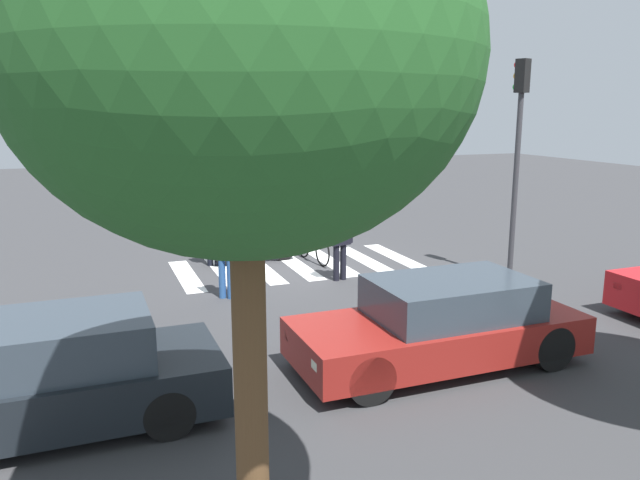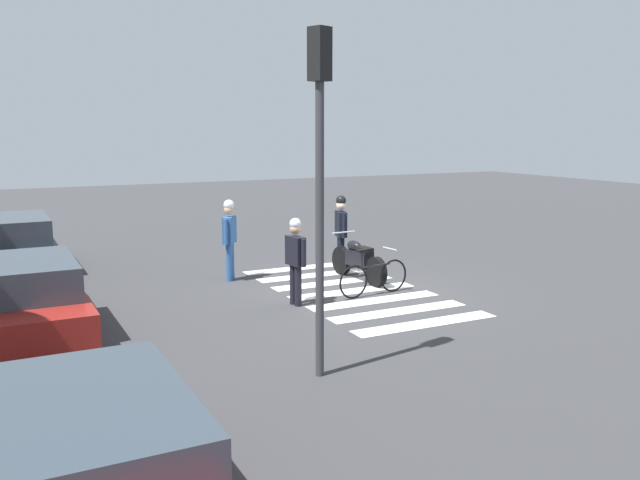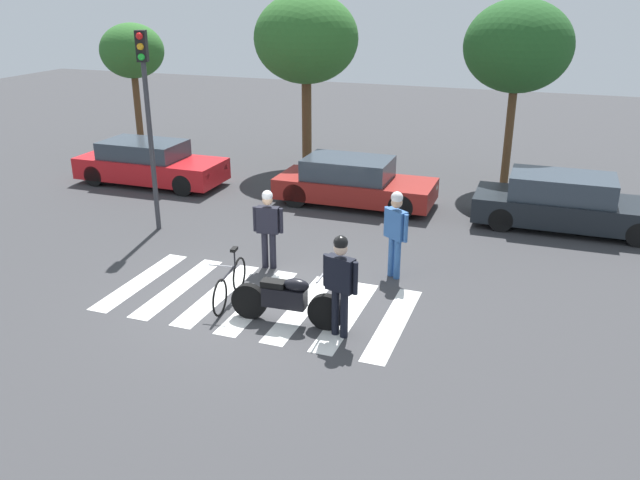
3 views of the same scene
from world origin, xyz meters
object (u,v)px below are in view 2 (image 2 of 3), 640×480
at_px(officer_by_motorcycle, 295,255).
at_px(car_maroon_wagon, 27,297).
at_px(leaning_bicycle, 374,277).
at_px(car_black_suv, 15,245).
at_px(traffic_light_pole, 320,151).
at_px(officer_on_foot, 341,227).
at_px(pedestrian_bystander, 230,233).
at_px(police_motorcycle, 358,260).
at_px(car_red_convertible, 94,465).

relative_size(officer_by_motorcycle, car_maroon_wagon, 0.40).
bearing_deg(leaning_bicycle, car_black_suv, 47.80).
distance_m(car_maroon_wagon, traffic_light_pole, 5.98).
height_order(car_maroon_wagon, car_black_suv, car_black_suv).
relative_size(officer_on_foot, car_black_suv, 0.40).
height_order(officer_by_motorcycle, car_maroon_wagon, officer_by_motorcycle).
relative_size(pedestrian_bystander, car_black_suv, 0.40).
bearing_deg(pedestrian_bystander, officer_on_foot, -96.01).
bearing_deg(police_motorcycle, officer_on_foot, -5.50).
bearing_deg(officer_by_motorcycle, leaning_bicycle, -90.44).
xyz_separation_m(car_red_convertible, car_maroon_wagon, (6.51, 0.18, -0.01)).
xyz_separation_m(police_motorcycle, pedestrian_bystander, (1.33, 2.66, 0.64)).
xyz_separation_m(officer_by_motorcycle, car_red_convertible, (-6.12, 4.70, -0.37)).
distance_m(police_motorcycle, car_maroon_wagon, 7.15).
bearing_deg(police_motorcycle, car_maroon_wagon, 97.64).
bearing_deg(car_maroon_wagon, pedestrian_bystander, -62.73).
bearing_deg(pedestrian_bystander, traffic_light_pole, 172.54).
bearing_deg(police_motorcycle, leaning_bicycle, 163.24).
height_order(police_motorcycle, car_maroon_wagon, car_maroon_wagon).
height_order(police_motorcycle, car_red_convertible, car_red_convertible).
height_order(pedestrian_bystander, traffic_light_pole, traffic_light_pole).
bearing_deg(leaning_bicycle, pedestrian_bystander, 39.88).
xyz_separation_m(leaning_bicycle, car_red_convertible, (-6.11, 6.50, 0.25)).
xyz_separation_m(car_red_convertible, traffic_light_pole, (2.49, -3.43, 2.55)).
bearing_deg(car_red_convertible, police_motorcycle, -42.80).
relative_size(officer_by_motorcycle, pedestrian_bystander, 0.93).
relative_size(officer_on_foot, traffic_light_pole, 0.39).
height_order(leaning_bicycle, traffic_light_pole, traffic_light_pole).
bearing_deg(car_maroon_wagon, officer_on_foot, -74.49).
relative_size(car_red_convertible, car_maroon_wagon, 1.04).
height_order(police_motorcycle, car_black_suv, car_black_suv).
bearing_deg(officer_by_motorcycle, car_red_convertible, 142.48).
relative_size(car_red_convertible, car_black_suv, 0.98).
bearing_deg(car_black_suv, car_maroon_wagon, 179.72).
height_order(car_black_suv, traffic_light_pole, traffic_light_pole).
height_order(officer_on_foot, traffic_light_pole, traffic_light_pole).
distance_m(police_motorcycle, car_black_suv, 8.47).
relative_size(officer_on_foot, officer_by_motorcycle, 1.07).
relative_size(officer_by_motorcycle, car_black_suv, 0.38).
height_order(car_red_convertible, traffic_light_pole, traffic_light_pole).
relative_size(police_motorcycle, pedestrian_bystander, 1.14).
bearing_deg(traffic_light_pole, officer_on_foot, -30.77).
relative_size(pedestrian_bystander, car_maroon_wagon, 0.43).
bearing_deg(officer_by_motorcycle, car_black_suv, 38.86).
bearing_deg(car_maroon_wagon, car_black_suv, -0.28).
relative_size(leaning_bicycle, officer_by_motorcycle, 1.01).
bearing_deg(officer_by_motorcycle, officer_on_foot, -44.09).
height_order(officer_by_motorcycle, pedestrian_bystander, pedestrian_bystander).
relative_size(leaning_bicycle, car_maroon_wagon, 0.40).
bearing_deg(car_red_convertible, pedestrian_bystander, -25.81).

